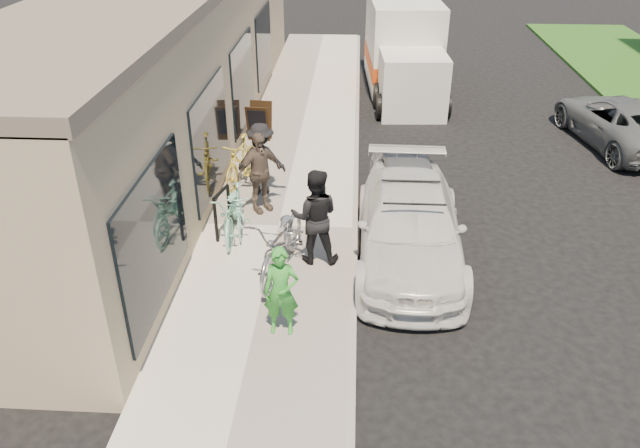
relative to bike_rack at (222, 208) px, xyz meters
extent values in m
plane|color=black|center=(3.04, -2.62, -0.73)|extent=(120.00, 120.00, 0.00)
cube|color=beige|center=(1.04, 0.38, -0.65)|extent=(3.00, 34.00, 0.15)
cube|color=gray|center=(2.59, 0.38, -0.66)|extent=(0.12, 34.00, 0.13)
cube|color=tan|center=(-2.21, 5.38, 1.27)|extent=(3.50, 20.00, 4.00)
cube|color=black|center=(-0.44, -2.62, 0.87)|extent=(0.06, 3.00, 2.20)
cube|color=black|center=(-0.44, 1.38, 0.87)|extent=(0.06, 3.00, 2.20)
cube|color=black|center=(-0.44, 5.38, 0.87)|extent=(0.06, 3.00, 2.20)
cube|color=black|center=(-0.44, 9.38, 0.87)|extent=(0.06, 3.00, 2.20)
cylinder|color=black|center=(-0.07, -0.30, -0.12)|extent=(0.07, 0.07, 0.92)
cylinder|color=black|center=(0.07, 0.30, -0.12)|extent=(0.07, 0.07, 0.92)
cylinder|color=black|center=(0.00, 0.00, 0.35)|extent=(0.21, 0.61, 0.07)
cube|color=black|center=(-0.02, 4.83, -0.08)|extent=(0.62, 0.30, 0.98)
cube|color=black|center=(0.02, 5.19, -0.08)|extent=(0.62, 0.30, 0.98)
cube|color=black|center=(-0.02, 4.80, -0.03)|extent=(0.49, 0.21, 0.70)
imported|color=silver|center=(3.60, -0.41, -0.04)|extent=(2.04, 4.80, 1.38)
cylinder|color=black|center=(3.60, -0.92, 0.67)|extent=(1.09, 0.04, 0.04)
cylinder|color=black|center=(3.60, 0.00, 0.67)|extent=(1.09, 0.04, 0.04)
imported|color=gray|center=(3.68, 1.21, -0.10)|extent=(1.71, 3.76, 1.25)
cube|color=silver|center=(4.20, 7.73, 0.18)|extent=(2.01, 2.01, 1.81)
cube|color=black|center=(4.20, 7.73, 0.56)|extent=(1.76, 0.16, 0.86)
cube|color=silver|center=(4.03, 10.58, 0.75)|extent=(2.42, 4.12, 2.76)
cube|color=#CE400C|center=(4.03, 10.58, 0.13)|extent=(2.44, 4.14, 0.52)
cylinder|color=black|center=(3.28, 7.20, -0.35)|extent=(0.28, 0.77, 0.76)
cylinder|color=black|center=(5.18, 7.31, -0.35)|extent=(0.28, 0.77, 0.76)
cylinder|color=black|center=(3.22, 8.24, -0.35)|extent=(0.28, 0.77, 0.76)
cylinder|color=black|center=(5.12, 8.35, -0.35)|extent=(0.28, 0.77, 0.76)
cylinder|color=black|center=(3.00, 11.85, -0.35)|extent=(0.28, 0.77, 0.76)
cylinder|color=black|center=(4.90, 11.96, -0.35)|extent=(0.28, 0.77, 0.76)
imported|color=#585B5D|center=(9.60, 5.65, -0.09)|extent=(2.84, 4.83, 1.26)
imported|color=#ACACAF|center=(1.32, -1.24, 0.03)|extent=(1.21, 2.40, 1.20)
imported|color=green|center=(1.49, -2.92, 0.17)|extent=(0.55, 0.36, 1.49)
imported|color=black|center=(1.86, -0.83, 0.33)|extent=(0.89, 0.70, 1.81)
imported|color=#9AE5C8|center=(0.28, 0.20, -0.13)|extent=(0.68, 1.55, 0.90)
imported|color=#9AE5C8|center=(0.19, 0.02, -0.09)|extent=(0.78, 1.89, 0.97)
imported|color=gold|center=(-0.03, 2.30, -0.03)|extent=(0.85, 1.88, 1.09)
imported|color=black|center=(0.51, 1.86, 0.24)|extent=(1.06, 0.63, 1.62)
imported|color=brown|center=(0.59, 1.04, 0.29)|extent=(1.05, 0.97, 1.73)
camera|label=1|loc=(2.52, -10.54, 5.71)|focal=35.00mm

